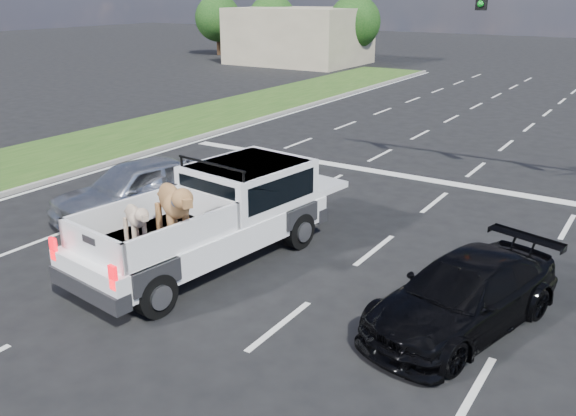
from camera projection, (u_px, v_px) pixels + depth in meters
name	position (u px, v px, depth m)	size (l,w,h in m)	color
ground	(204.00, 301.00, 11.78)	(160.00, 160.00, 0.00)	black
road_markings	(356.00, 205.00, 16.99)	(17.75, 60.00, 0.01)	silver
grass_median_left	(68.00, 153.00, 22.36)	(5.00, 60.00, 0.10)	#224816
curb_left	(115.00, 162.00, 21.11)	(0.15, 60.00, 0.14)	gray
building_left	(299.00, 36.00, 49.76)	(10.00, 8.00, 4.40)	#B5A78A
tree_far_a	(218.00, 18.00, 56.05)	(4.20, 4.20, 5.40)	#332114
tree_far_b	(272.00, 20.00, 53.01)	(4.20, 4.20, 5.40)	#332114
tree_far_c	(354.00, 22.00, 48.95)	(4.20, 4.20, 5.40)	#332114
pickup_truck	(212.00, 216.00, 13.16)	(2.90, 6.22, 2.24)	black
silver_sedan	(137.00, 188.00, 15.95)	(1.82, 4.53, 1.54)	silver
black_coupe	(464.00, 295.00, 10.65)	(1.78, 4.37, 1.27)	black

